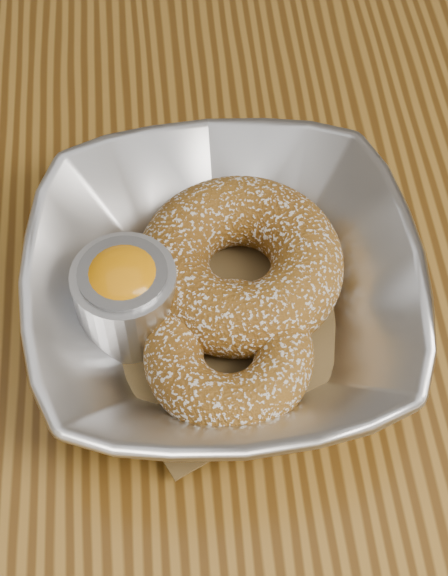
{
  "coord_description": "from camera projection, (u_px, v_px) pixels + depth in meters",
  "views": [
    {
      "loc": [
        0.03,
        -0.25,
        1.17
      ],
      "look_at": [
        0.05,
        0.01,
        0.78
      ],
      "focal_mm": 55.0,
      "sensor_mm": 36.0,
      "label": 1
    }
  ],
  "objects": [
    {
      "name": "table",
      "position": [
        148.0,
        414.0,
        0.57
      ],
      "size": [
        1.2,
        0.8,
        0.75
      ],
      "color": "brown",
      "rests_on": "ground_plane"
    },
    {
      "name": "serving_bowl",
      "position": [
        224.0,
        292.0,
        0.47
      ],
      "size": [
        0.21,
        0.21,
        0.05
      ],
      "primitive_type": "imported",
      "color": "silver",
      "rests_on": "table"
    },
    {
      "name": "parchment",
      "position": [
        224.0,
        309.0,
        0.49
      ],
      "size": [
        0.19,
        0.19,
        0.0
      ],
      "primitive_type": "cube",
      "rotation": [
        0.0,
        0.0,
        0.46
      ],
      "color": "brown",
      "rests_on": "table"
    },
    {
      "name": "donut_back",
      "position": [
        240.0,
        264.0,
        0.48
      ],
      "size": [
        0.14,
        0.14,
        0.04
      ],
      "primitive_type": "torus",
      "rotation": [
        0.0,
        0.0,
        0.34
      ],
      "color": "brown",
      "rests_on": "parchment"
    },
    {
      "name": "donut_front",
      "position": [
        229.0,
        354.0,
        0.45
      ],
      "size": [
        0.12,
        0.12,
        0.03
      ],
      "primitive_type": "torus",
      "rotation": [
        0.0,
        0.0,
        0.4
      ],
      "color": "brown",
      "rests_on": "parchment"
    },
    {
      "name": "ramekin",
      "position": [
        126.0,
        295.0,
        0.46
      ],
      "size": [
        0.05,
        0.05,
        0.05
      ],
      "color": "silver",
      "rests_on": "table"
    }
  ]
}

